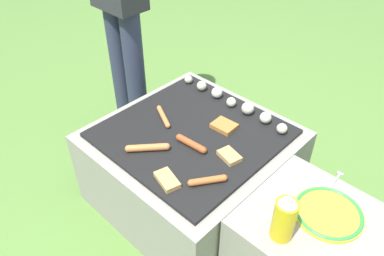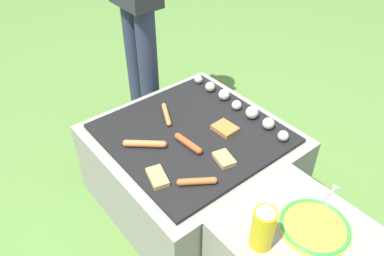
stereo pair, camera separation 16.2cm
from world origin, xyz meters
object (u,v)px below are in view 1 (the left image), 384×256
(plate_colorful, at_px, (328,213))
(fork_utensil, at_px, (332,186))
(sausage_front_center, at_px, (208,180))
(condiment_bottle, at_px, (285,217))

(plate_colorful, xyz_separation_m, fork_utensil, (-0.05, 0.13, -0.01))
(sausage_front_center, relative_size, condiment_bottle, 0.69)
(sausage_front_center, xyz_separation_m, plate_colorful, (0.40, 0.17, -0.00))
(condiment_bottle, height_order, fork_utensil, condiment_bottle)
(plate_colorful, bearing_deg, fork_utensil, 112.65)
(sausage_front_center, relative_size, plate_colorful, 0.55)
(plate_colorful, height_order, condiment_bottle, condiment_bottle)
(sausage_front_center, xyz_separation_m, fork_utensil, (0.34, 0.30, -0.01))
(condiment_bottle, bearing_deg, fork_utensil, 86.72)
(condiment_bottle, distance_m, fork_utensil, 0.32)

